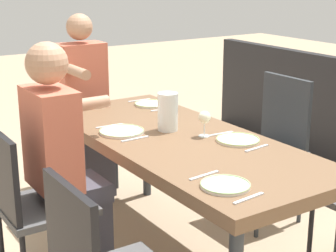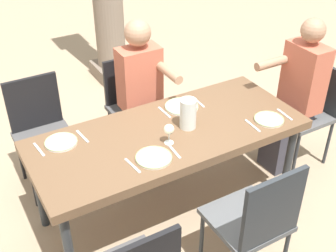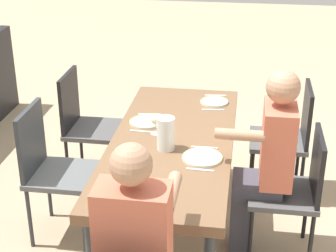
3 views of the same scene
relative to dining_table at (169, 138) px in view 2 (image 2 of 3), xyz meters
name	(u,v)px [view 2 (image 2 of 3)]	position (x,y,z in m)	size (l,w,h in m)	color
ground_plane	(169,209)	(0.00, 0.00, -0.68)	(16.00, 16.00, 0.00)	tan
dining_table	(169,138)	(0.00, 0.00, 0.00)	(1.94, 0.81, 0.74)	brown
chair_west_north	(41,128)	(-0.69, 0.83, -0.15)	(0.44, 0.44, 0.91)	#4F4F50
chair_mid_north	(134,102)	(0.12, 0.82, -0.15)	(0.44, 0.44, 0.89)	#4F4F50
chair_mid_south	(256,219)	(0.12, -0.83, -0.12)	(0.44, 0.44, 0.96)	#5B5E61
chair_head_east	(309,107)	(1.39, 0.00, -0.16)	(0.44, 0.44, 0.89)	#5B5E61
diner_woman_green	(296,93)	(1.20, 0.00, 0.03)	(0.49, 0.35, 1.33)	#3F3F4C
diner_man_white	(144,93)	(0.13, 0.62, 0.02)	(0.35, 0.49, 1.31)	#3F3F4C
plate_0	(61,142)	(-0.70, 0.23, 0.07)	(0.22, 0.22, 0.02)	white
fork_0	(39,149)	(-0.85, 0.23, 0.07)	(0.02, 0.17, 0.01)	silver
spoon_0	(82,136)	(-0.55, 0.23, 0.07)	(0.02, 0.17, 0.01)	silver
plate_1	(154,157)	(-0.24, -0.22, 0.07)	(0.24, 0.24, 0.02)	silver
wine_glass_1	(169,130)	(-0.07, -0.12, 0.17)	(0.07, 0.07, 0.15)	white
fork_1	(133,166)	(-0.39, -0.22, 0.07)	(0.02, 0.17, 0.01)	silver
spoon_1	(174,151)	(-0.09, -0.22, 0.07)	(0.02, 0.17, 0.01)	silver
plate_2	(182,106)	(0.24, 0.22, 0.07)	(0.25, 0.25, 0.02)	white
fork_2	(164,112)	(0.09, 0.22, 0.07)	(0.02, 0.17, 0.01)	silver
spoon_2	(198,102)	(0.39, 0.22, 0.07)	(0.02, 0.17, 0.01)	silver
plate_3	(269,119)	(0.69, -0.24, 0.07)	(0.22, 0.22, 0.02)	silver
fork_3	(253,126)	(0.54, -0.24, 0.07)	(0.02, 0.17, 0.01)	silver
spoon_3	(285,114)	(0.84, -0.24, 0.07)	(0.02, 0.17, 0.01)	silver
water_pitcher	(188,115)	(0.14, -0.02, 0.16)	(0.12, 0.12, 0.22)	white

